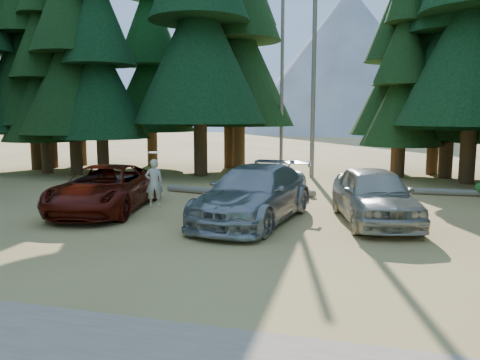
{
  "coord_description": "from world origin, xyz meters",
  "views": [
    {
      "loc": [
        3.59,
        -11.62,
        3.42
      ],
      "look_at": [
        -0.43,
        3.51,
        1.25
      ],
      "focal_mm": 35.0,
      "sensor_mm": 36.0,
      "label": 1
    }
  ],
  "objects_px": {
    "silver_minivan_center": "(254,194)",
    "frisbee_player": "(154,183)",
    "log_mid": "(287,189)",
    "silver_minivan_right": "(374,195)",
    "log_left": "(207,191)",
    "red_pickup": "(105,188)",
    "log_right": "(466,193)"
  },
  "relations": [
    {
      "from": "silver_minivan_center",
      "to": "frisbee_player",
      "type": "distance_m",
      "value": 3.34
    },
    {
      "from": "silver_minivan_right",
      "to": "log_right",
      "type": "distance_m",
      "value": 7.3
    },
    {
      "from": "log_left",
      "to": "log_mid",
      "type": "bearing_deg",
      "value": 38.48
    },
    {
      "from": "silver_minivan_right",
      "to": "log_left",
      "type": "distance_m",
      "value": 7.86
    },
    {
      "from": "silver_minivan_right",
      "to": "frisbee_player",
      "type": "bearing_deg",
      "value": 177.47
    },
    {
      "from": "red_pickup",
      "to": "silver_minivan_right",
      "type": "bearing_deg",
      "value": -6.33
    },
    {
      "from": "log_left",
      "to": "log_mid",
      "type": "xyz_separation_m",
      "value": [
        3.28,
        1.58,
        0.0
      ]
    },
    {
      "from": "frisbee_player",
      "to": "silver_minivan_right",
      "type": "bearing_deg",
      "value": 166.57
    },
    {
      "from": "silver_minivan_right",
      "to": "log_left",
      "type": "bearing_deg",
      "value": 139.11
    },
    {
      "from": "log_mid",
      "to": "log_right",
      "type": "distance_m",
      "value": 7.61
    },
    {
      "from": "silver_minivan_center",
      "to": "log_left",
      "type": "height_order",
      "value": "silver_minivan_center"
    },
    {
      "from": "red_pickup",
      "to": "log_mid",
      "type": "height_order",
      "value": "red_pickup"
    },
    {
      "from": "red_pickup",
      "to": "silver_minivan_right",
      "type": "relative_size",
      "value": 1.12
    },
    {
      "from": "silver_minivan_right",
      "to": "log_left",
      "type": "xyz_separation_m",
      "value": [
        -6.92,
        3.66,
        -0.75
      ]
    },
    {
      "from": "log_left",
      "to": "log_mid",
      "type": "relative_size",
      "value": 1.12
    },
    {
      "from": "red_pickup",
      "to": "silver_minivan_right",
      "type": "xyz_separation_m",
      "value": [
        9.31,
        0.63,
        0.08
      ]
    },
    {
      "from": "log_left",
      "to": "log_right",
      "type": "relative_size",
      "value": 0.92
    },
    {
      "from": "red_pickup",
      "to": "silver_minivan_center",
      "type": "bearing_deg",
      "value": -12.3
    },
    {
      "from": "log_mid",
      "to": "log_left",
      "type": "bearing_deg",
      "value": -111.65
    },
    {
      "from": "silver_minivan_right",
      "to": "log_mid",
      "type": "xyz_separation_m",
      "value": [
        -3.64,
        5.23,
        -0.75
      ]
    },
    {
      "from": "red_pickup",
      "to": "silver_minivan_center",
      "type": "xyz_separation_m",
      "value": [
        5.56,
        -0.2,
        0.08
      ]
    },
    {
      "from": "frisbee_player",
      "to": "log_left",
      "type": "bearing_deg",
      "value": -115.39
    },
    {
      "from": "red_pickup",
      "to": "frisbee_player",
      "type": "bearing_deg",
      "value": -26.78
    },
    {
      "from": "silver_minivan_right",
      "to": "frisbee_player",
      "type": "height_order",
      "value": "frisbee_player"
    },
    {
      "from": "red_pickup",
      "to": "log_right",
      "type": "bearing_deg",
      "value": 16.81
    },
    {
      "from": "log_mid",
      "to": "frisbee_player",
      "type": "bearing_deg",
      "value": -74.84
    },
    {
      "from": "silver_minivan_center",
      "to": "silver_minivan_right",
      "type": "xyz_separation_m",
      "value": [
        3.75,
        0.83,
        -0.0
      ]
    },
    {
      "from": "red_pickup",
      "to": "log_mid",
      "type": "xyz_separation_m",
      "value": [
        5.67,
        5.87,
        -0.67
      ]
    },
    {
      "from": "silver_minivan_right",
      "to": "red_pickup",
      "type": "bearing_deg",
      "value": 170.86
    },
    {
      "from": "log_left",
      "to": "log_right",
      "type": "bearing_deg",
      "value": 25.55
    },
    {
      "from": "log_mid",
      "to": "log_right",
      "type": "xyz_separation_m",
      "value": [
        7.56,
        0.88,
        -0.01
      ]
    },
    {
      "from": "silver_minivan_center",
      "to": "frisbee_player",
      "type": "relative_size",
      "value": 3.35
    }
  ]
}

